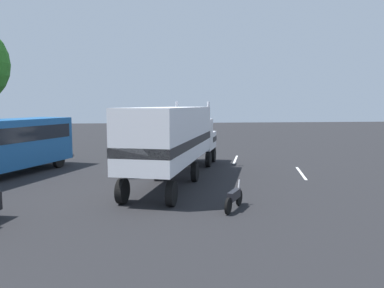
% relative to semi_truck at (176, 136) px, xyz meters
% --- Properties ---
extents(ground_plane, '(120.00, 120.00, 0.00)m').
position_rel_semi_truck_xyz_m(ground_plane, '(6.74, -1.74, -2.52)').
color(ground_plane, '#232326').
extents(lane_stripe_near, '(4.25, 1.45, 0.01)m').
position_rel_semi_truck_xyz_m(lane_stripe_near, '(7.34, -5.24, -2.52)').
color(lane_stripe_near, silver).
rests_on(lane_stripe_near, ground_plane).
extents(lane_stripe_mid, '(4.28, 1.36, 0.01)m').
position_rel_semi_truck_xyz_m(lane_stripe_mid, '(1.17, -7.96, -2.52)').
color(lane_stripe_mid, silver).
rests_on(lane_stripe_mid, ground_plane).
extents(semi_truck, '(14.21, 6.89, 4.50)m').
position_rel_semi_truck_xyz_m(semi_truck, '(0.00, 0.00, 0.00)').
color(semi_truck, white).
rests_on(semi_truck, ground_plane).
extents(person_bystander, '(0.39, 0.48, 1.63)m').
position_rel_semi_truck_xyz_m(person_bystander, '(0.64, 2.93, -1.63)').
color(person_bystander, black).
rests_on(person_bystander, ground_plane).
extents(motorcycle, '(1.86, 1.18, 1.12)m').
position_rel_semi_truck_xyz_m(motorcycle, '(-6.23, -1.88, -2.04)').
color(motorcycle, black).
rests_on(motorcycle, ground_plane).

